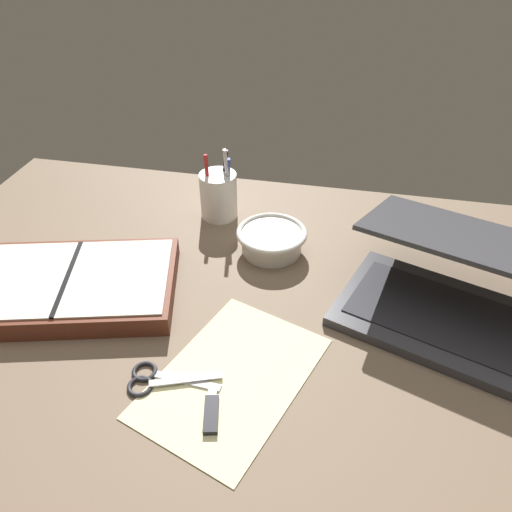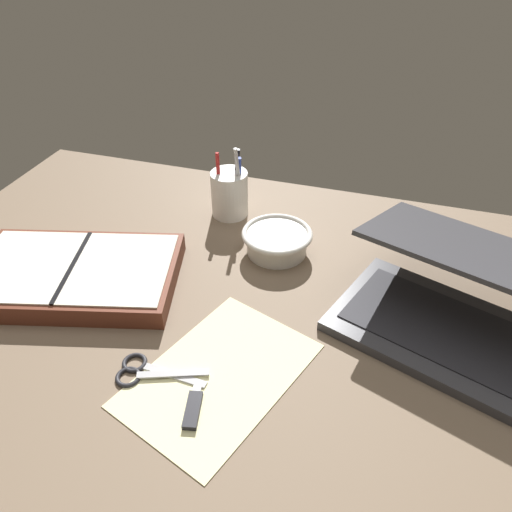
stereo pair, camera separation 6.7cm
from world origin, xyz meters
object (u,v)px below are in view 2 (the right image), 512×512
(laptop, at_px, (448,301))
(bowl, at_px, (275,240))
(planner, at_px, (75,274))
(pen_cup, at_px, (230,193))
(scissors, at_px, (143,371))

(laptop, distance_m, bowl, 0.34)
(planner, bearing_deg, pen_cup, 43.59)
(bowl, bearing_deg, laptop, -19.57)
(laptop, height_order, scissors, laptop)
(scissors, bearing_deg, pen_cup, 84.39)
(bowl, height_order, pen_cup, pen_cup)
(bowl, height_order, planner, bowl)
(planner, xyz_separation_m, scissors, (0.22, -0.16, -0.02))
(bowl, bearing_deg, planner, -147.95)
(bowl, xyz_separation_m, scissors, (-0.11, -0.36, -0.02))
(planner, distance_m, scissors, 0.27)
(laptop, relative_size, scissors, 2.86)
(bowl, relative_size, scissors, 1.00)
(scissors, bearing_deg, bowl, 64.68)
(laptop, xyz_separation_m, scissors, (-0.43, -0.24, -0.05))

